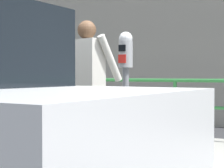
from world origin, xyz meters
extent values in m
cube|color=#9E9B93|center=(0.00, 1.51, 0.08)|extent=(36.00, 3.02, 0.16)
cylinder|color=slate|center=(0.35, 0.31, 0.73)|extent=(0.07, 0.07, 1.14)
cylinder|color=#939699|center=(0.35, 0.31, 1.44)|extent=(0.15, 0.15, 0.28)
sphere|color=silver|center=(0.35, 0.31, 1.61)|extent=(0.15, 0.15, 0.15)
cube|color=black|center=(0.35, 0.23, 1.50)|extent=(0.08, 0.01, 0.07)
cube|color=red|center=(0.35, 0.23, 1.39)|extent=(0.09, 0.01, 0.09)
cylinder|color=black|center=(-0.42, 0.58, 0.59)|extent=(0.15, 0.15, 0.85)
cylinder|color=black|center=(-0.23, 0.53, 0.59)|extent=(0.15, 0.15, 0.85)
cube|color=beige|center=(-0.32, 0.55, 1.33)|extent=(0.49, 0.33, 0.64)
sphere|color=brown|center=(-0.32, 0.55, 1.77)|extent=(0.23, 0.23, 0.23)
cylinder|color=beige|center=(-0.58, 0.62, 1.35)|extent=(0.09, 0.09, 0.60)
cylinder|color=beige|center=(-0.03, 0.61, 1.42)|extent=(0.19, 0.39, 0.57)
cylinder|color=#2D7A38|center=(0.00, 2.75, 1.13)|extent=(24.00, 0.06, 0.06)
cylinder|color=#2D7A38|center=(0.00, 2.75, 0.69)|extent=(24.00, 0.05, 0.05)
cylinder|color=#2D7A38|center=(-2.40, 2.75, 0.64)|extent=(0.06, 0.06, 0.97)
cylinder|color=#2D7A38|center=(0.00, 2.75, 0.64)|extent=(0.06, 0.06, 0.97)
cube|color=gray|center=(0.00, 5.83, 1.92)|extent=(32.00, 0.50, 3.85)
camera|label=1|loc=(2.27, -3.34, 1.21)|focal=61.02mm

